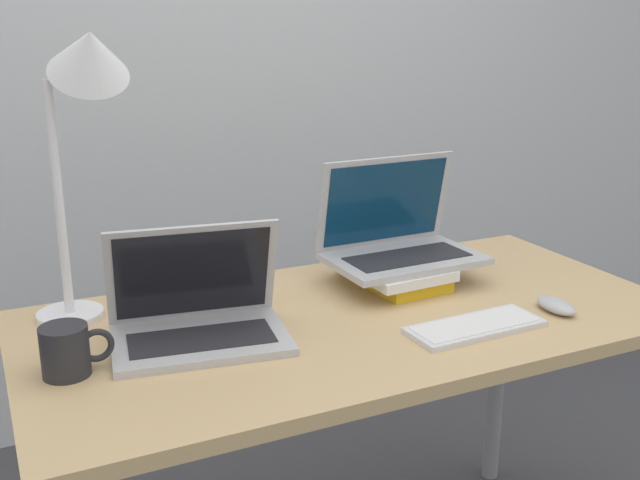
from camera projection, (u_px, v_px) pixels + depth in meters
wall_back at (194, 31)px, 2.46m from camera, size 8.00×0.05×2.70m
desk at (354, 352)px, 1.66m from camera, size 1.42×0.71×0.77m
laptop_left at (198, 317)px, 1.50m from camera, size 0.37×0.28×0.23m
book_stack at (393, 271)px, 1.82m from camera, size 0.22×0.29×0.06m
laptop_on_books at (398, 239)px, 1.82m from camera, size 0.37×0.25×0.25m
wireless_keyboard at (475, 327)px, 1.55m from camera, size 0.30×0.12×0.01m
mouse at (556, 306)px, 1.64m from camera, size 0.06×0.11×0.03m
mug at (67, 351)px, 1.34m from camera, size 0.13×0.09×0.09m
desk_lamp at (85, 91)px, 1.47m from camera, size 0.23×0.20×0.64m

